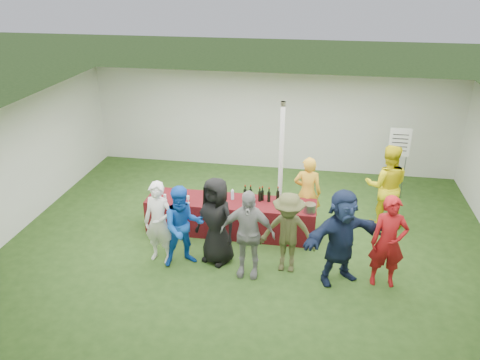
% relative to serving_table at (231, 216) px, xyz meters
% --- Properties ---
extents(ground, '(60.00, 60.00, 0.00)m').
position_rel_serving_table_xyz_m(ground, '(0.46, -0.28, -0.38)').
color(ground, '#284719').
rests_on(ground, ground).
extents(tent, '(10.00, 10.00, 10.00)m').
position_rel_serving_table_xyz_m(tent, '(0.96, 0.92, 0.98)').
color(tent, white).
rests_on(tent, ground).
extents(serving_table, '(3.60, 0.80, 0.75)m').
position_rel_serving_table_xyz_m(serving_table, '(0.00, 0.00, 0.00)').
color(serving_table, '#591319').
rests_on(serving_table, ground).
extents(wine_bottles, '(0.76, 0.16, 0.32)m').
position_rel_serving_table_xyz_m(wine_bottles, '(0.62, 0.14, 0.50)').
color(wine_bottles, black).
rests_on(wine_bottles, serving_table).
extents(wine_glasses, '(1.17, 0.12, 0.16)m').
position_rel_serving_table_xyz_m(wine_glasses, '(-0.90, -0.27, 0.49)').
color(wine_glasses, silver).
rests_on(wine_glasses, serving_table).
extents(water_bottle, '(0.07, 0.07, 0.23)m').
position_rel_serving_table_xyz_m(water_bottle, '(0.02, 0.08, 0.48)').
color(water_bottle, silver).
rests_on(water_bottle, serving_table).
extents(bar_towel, '(0.25, 0.18, 0.03)m').
position_rel_serving_table_xyz_m(bar_towel, '(1.61, 0.05, 0.39)').
color(bar_towel, white).
rests_on(bar_towel, serving_table).
extents(dump_bucket, '(0.24, 0.24, 0.18)m').
position_rel_serving_table_xyz_m(dump_bucket, '(1.66, -0.22, 0.46)').
color(dump_bucket, slate).
rests_on(dump_bucket, serving_table).
extents(wine_list_sign, '(0.50, 0.03, 1.80)m').
position_rel_serving_table_xyz_m(wine_list_sign, '(3.66, 2.32, 0.94)').
color(wine_list_sign, slate).
rests_on(wine_list_sign, ground).
extents(staff_pourer, '(0.62, 0.42, 1.64)m').
position_rel_serving_table_xyz_m(staff_pourer, '(1.58, 0.52, 0.45)').
color(staff_pourer, gold).
rests_on(staff_pourer, ground).
extents(staff_back, '(0.94, 0.74, 1.88)m').
position_rel_serving_table_xyz_m(staff_back, '(3.26, 0.90, 0.56)').
color(staff_back, yellow).
rests_on(staff_back, ground).
extents(customer_0, '(0.66, 0.49, 1.66)m').
position_rel_serving_table_xyz_m(customer_0, '(-1.15, -1.27, 0.45)').
color(customer_0, white).
rests_on(customer_0, ground).
extents(customer_1, '(0.98, 0.90, 1.63)m').
position_rel_serving_table_xyz_m(customer_1, '(-0.66, -1.31, 0.44)').
color(customer_1, blue).
rests_on(customer_1, ground).
extents(customer_2, '(1.01, 0.87, 1.75)m').
position_rel_serving_table_xyz_m(customer_2, '(-0.07, -1.11, 0.50)').
color(customer_2, black).
rests_on(customer_2, ground).
extents(customer_3, '(1.02, 0.44, 1.72)m').
position_rel_serving_table_xyz_m(customer_3, '(0.58, -1.44, 0.49)').
color(customer_3, gray).
rests_on(customer_3, ground).
extents(customer_4, '(1.07, 0.65, 1.60)m').
position_rel_serving_table_xyz_m(customer_4, '(1.30, -1.19, 0.43)').
color(customer_4, '#464726').
rests_on(customer_4, ground).
extents(customer_5, '(1.72, 1.33, 1.82)m').
position_rel_serving_table_xyz_m(customer_5, '(2.25, -1.35, 0.53)').
color(customer_5, '#15213D').
rests_on(customer_5, ground).
extents(customer_6, '(0.65, 0.45, 1.74)m').
position_rel_serving_table_xyz_m(customer_6, '(3.06, -1.32, 0.50)').
color(customer_6, maroon).
rests_on(customer_6, ground).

